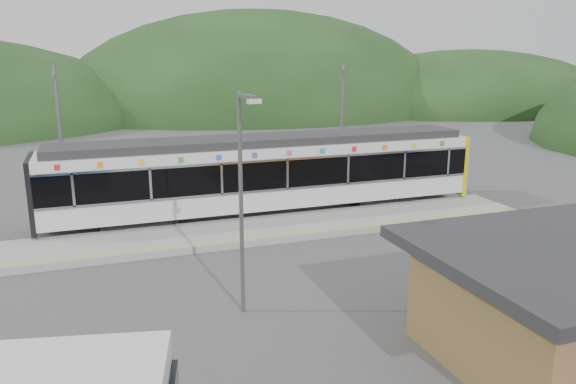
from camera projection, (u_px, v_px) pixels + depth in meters
name	position (u px, v px, depth m)	size (l,w,h in m)	color
ground	(266.00, 262.00, 20.72)	(120.00, 120.00, 0.00)	#4C4C4F
hills	(354.00, 210.00, 27.57)	(146.00, 149.00, 26.00)	#1E3D19
platform	(243.00, 232.00, 23.70)	(26.00, 3.20, 0.30)	#9E9E99
yellow_line	(251.00, 238.00, 22.47)	(26.00, 0.10, 0.01)	yellow
train	(267.00, 172.00, 26.34)	(20.44, 3.01, 3.74)	black
catenary_mast_west	(61.00, 140.00, 25.38)	(0.18, 1.80, 7.00)	slate
catenary_mast_east	(342.00, 127.00, 29.95)	(0.18, 1.80, 7.00)	slate
lamp_post	(242.00, 187.00, 15.72)	(0.37, 1.15, 6.48)	slate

